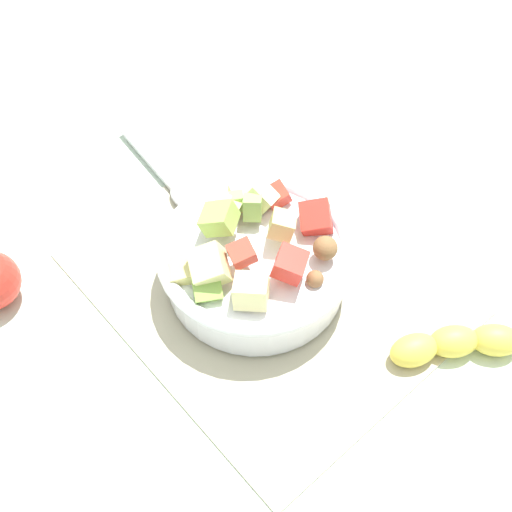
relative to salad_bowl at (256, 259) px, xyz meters
The scene contains 5 objects.
ground_plane 0.05m from the salad_bowl, 34.01° to the left, with size 2.40×2.40×0.00m, color silver.
placemat 0.04m from the salad_bowl, 34.01° to the left, with size 0.41×0.34×0.01m, color #BCB299.
salad_bowl is the anchor object (origin of this frame).
serving_spoon 0.20m from the salad_bowl, behind, with size 0.20×0.05×0.01m.
banana_whole 0.24m from the salad_bowl, 25.05° to the left, with size 0.11×0.14×0.04m.
Camera 1 is at (0.33, -0.30, 0.64)m, focal length 45.81 mm.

